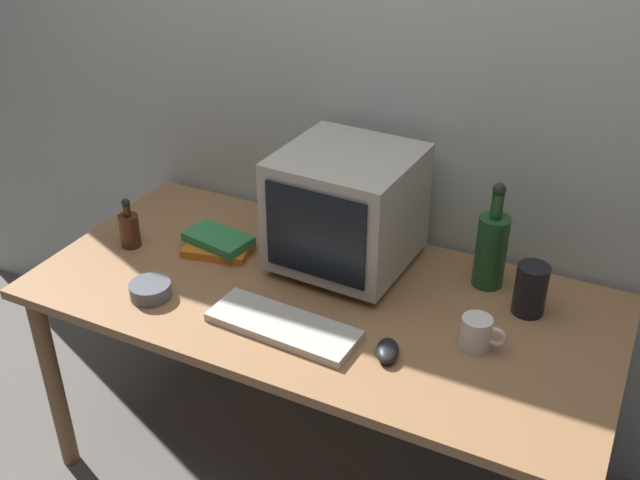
% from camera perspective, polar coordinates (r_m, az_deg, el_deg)
% --- Properties ---
extents(ground_plane, '(6.00, 6.00, 0.00)m').
position_cam_1_polar(ground_plane, '(2.65, 0.00, -17.15)').
color(ground_plane, slate).
extents(back_wall, '(4.00, 0.08, 2.50)m').
position_cam_1_polar(back_wall, '(2.32, 5.26, 12.64)').
color(back_wall, beige).
rests_on(back_wall, ground).
extents(desk, '(1.69, 0.81, 0.73)m').
position_cam_1_polar(desk, '(2.21, 0.00, -5.78)').
color(desk, '#9E7047').
rests_on(desk, ground).
extents(crt_monitor, '(0.40, 0.40, 0.37)m').
position_cam_1_polar(crt_monitor, '(2.20, 2.05, 2.39)').
color(crt_monitor, '#B2AD9E').
rests_on(crt_monitor, desk).
extents(keyboard, '(0.43, 0.17, 0.02)m').
position_cam_1_polar(keyboard, '(2.02, -2.84, -6.60)').
color(keyboard, beige).
rests_on(keyboard, desk).
extents(computer_mouse, '(0.09, 0.11, 0.04)m').
position_cam_1_polar(computer_mouse, '(1.93, 5.19, -8.45)').
color(computer_mouse, black).
rests_on(computer_mouse, desk).
extents(bottle_tall, '(0.09, 0.09, 0.33)m').
position_cam_1_polar(bottle_tall, '(2.20, 13.01, -0.59)').
color(bottle_tall, '#1E4C23').
rests_on(bottle_tall, desk).
extents(bottle_short, '(0.06, 0.06, 0.17)m').
position_cam_1_polar(bottle_short, '(2.44, -14.41, 0.85)').
color(bottle_short, '#472314').
rests_on(bottle_short, desk).
extents(book_stack, '(0.23, 0.18, 0.06)m').
position_cam_1_polar(book_stack, '(2.37, -7.81, -0.27)').
color(book_stack, orange).
rests_on(book_stack, desk).
extents(mug, '(0.12, 0.08, 0.09)m').
position_cam_1_polar(mug, '(1.98, 11.96, -6.98)').
color(mug, white).
rests_on(mug, desk).
extents(cd_spindle, '(0.12, 0.12, 0.04)m').
position_cam_1_polar(cd_spindle, '(2.19, -12.88, -3.77)').
color(cd_spindle, '#595B66').
rests_on(cd_spindle, desk).
extents(metal_canister, '(0.09, 0.09, 0.15)m').
position_cam_1_polar(metal_canister, '(2.13, 15.85, -3.67)').
color(metal_canister, black).
rests_on(metal_canister, desk).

